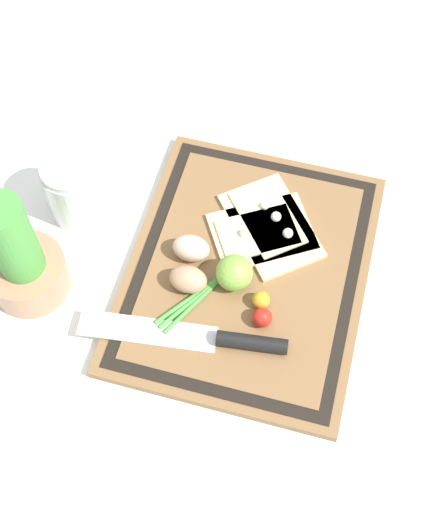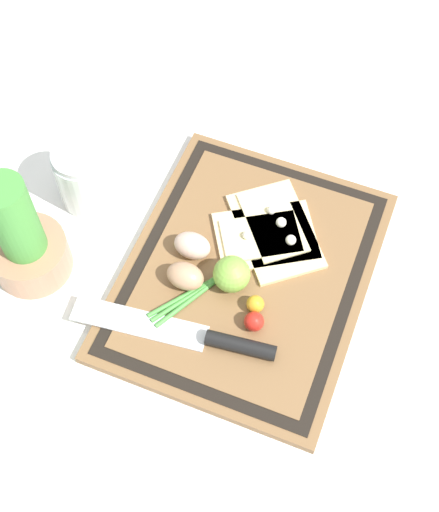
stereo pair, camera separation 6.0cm
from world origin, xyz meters
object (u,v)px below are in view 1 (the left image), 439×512
object	(u,v)px
pizza_slice_near	(270,224)
cherry_tomato_red	(262,317)
knife	(217,339)
herb_pot	(22,261)
pizza_slice_far	(261,232)
sauce_jar	(75,192)
lime	(234,273)
egg_pink	(191,249)
cherry_tomato_yellow	(261,300)
egg_brown	(188,279)

from	to	relation	value
pizza_slice_near	cherry_tomato_red	xyz separation A→B (m)	(-0.16, -0.02, 0.01)
knife	herb_pot	size ratio (longest dim) A/B	1.47
pizza_slice_far	sauce_jar	size ratio (longest dim) A/B	1.62
lime	herb_pot	size ratio (longest dim) A/B	0.27
pizza_slice_far	knife	world-z (taller)	pizza_slice_far
herb_pot	knife	bearing A→B (deg)	-94.82
pizza_slice_far	egg_pink	world-z (taller)	egg_pink
egg_pink	cherry_tomato_yellow	world-z (taller)	egg_pink
lime	egg_brown	bearing A→B (deg)	111.01
cherry_tomato_red	cherry_tomato_yellow	xyz separation A→B (m)	(0.03, 0.01, -0.00)
knife	cherry_tomato_yellow	size ratio (longest dim) A/B	11.53
pizza_slice_far	herb_pot	bearing A→B (deg)	117.82
egg_brown	herb_pot	xyz separation A→B (m)	(-0.05, 0.23, 0.03)
cherry_tomato_red	pizza_slice_far	bearing A→B (deg)	14.07
egg_pink	cherry_tomato_yellow	distance (m)	0.13
knife	egg_pink	world-z (taller)	egg_pink
knife	lime	xyz separation A→B (m)	(0.10, 0.00, 0.02)
egg_pink	sauce_jar	xyz separation A→B (m)	(0.05, 0.20, 0.01)
egg_pink	sauce_jar	world-z (taller)	sauce_jar
egg_brown	sauce_jar	size ratio (longest dim) A/B	0.50
knife	sauce_jar	size ratio (longest dim) A/B	2.64
lime	cherry_tomato_yellow	bearing A→B (deg)	-118.73
cherry_tomato_red	sauce_jar	size ratio (longest dim) A/B	0.25
pizza_slice_far	cherry_tomato_yellow	size ratio (longest dim) A/B	7.07
cherry_tomato_yellow	pizza_slice_far	bearing A→B (deg)	13.56
cherry_tomato_yellow	herb_pot	size ratio (longest dim) A/B	0.13
knife	sauce_jar	world-z (taller)	sauce_jar
egg_pink	lime	distance (m)	0.08
cherry_tomato_yellow	herb_pot	bearing A→B (deg)	97.95
egg_brown	pizza_slice_far	bearing A→B (deg)	-35.05
pizza_slice_near	egg_brown	distance (m)	0.16
knife	cherry_tomato_red	size ratio (longest dim) A/B	10.38
pizza_slice_far	herb_pot	distance (m)	0.35
egg_brown	lime	bearing A→B (deg)	-68.99
herb_pot	pizza_slice_far	bearing A→B (deg)	-62.18
pizza_slice_far	knife	bearing A→B (deg)	174.60
knife	egg_brown	bearing A→B (deg)	40.61
egg_pink	lime	xyz separation A→B (m)	(-0.03, -0.07, 0.01)
lime	sauce_jar	bearing A→B (deg)	74.99
egg_pink	herb_pot	world-z (taller)	herb_pot
cherry_tomato_red	sauce_jar	world-z (taller)	sauce_jar
pizza_slice_far	cherry_tomato_red	bearing A→B (deg)	-165.93
knife	egg_brown	world-z (taller)	egg_brown
herb_pot	sauce_jar	distance (m)	0.15
pizza_slice_near	egg_pink	world-z (taller)	egg_pink
egg_pink	cherry_tomato_yellow	size ratio (longest dim) A/B	2.16
pizza_slice_far	herb_pot	size ratio (longest dim) A/B	0.90
cherry_tomato_red	pizza_slice_near	bearing A→B (deg)	8.73
knife	cherry_tomato_red	distance (m)	0.07
cherry_tomato_red	herb_pot	world-z (taller)	herb_pot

